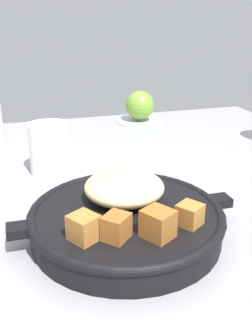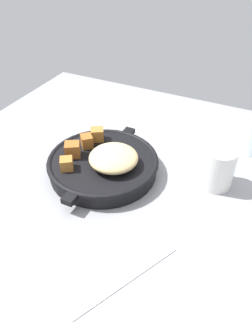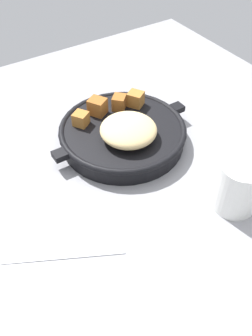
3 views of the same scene
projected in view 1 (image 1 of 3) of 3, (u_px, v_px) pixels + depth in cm
name	position (u px, v px, depth cm)	size (l,w,h in cm)	color
ground_plane	(137.00, 206.00, 58.38)	(96.19, 100.36, 2.40)	gray
cast_iron_skillet	(126.00, 216.00, 47.79)	(28.78, 24.45, 7.13)	black
saucer_plate	(140.00, 121.00, 98.87)	(11.88, 11.88, 0.60)	#B7BABF
red_apple	(140.00, 105.00, 97.36)	(7.38, 7.38, 7.38)	olive
butter_knife	(217.00, 169.00, 68.79)	(20.49, 1.60, 0.36)	silver
white_creamer_pitcher	(50.00, 149.00, 65.77)	(7.07, 7.07, 8.97)	white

